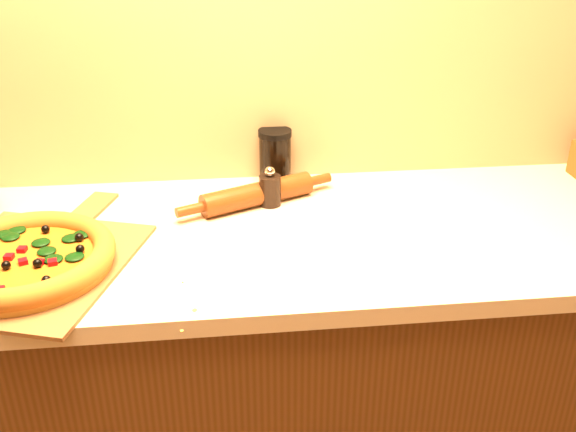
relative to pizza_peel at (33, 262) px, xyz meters
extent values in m
plane|color=#9E8460|center=(0.45, 0.42, 0.45)|extent=(4.00, 0.00, 4.00)
cube|color=#4D2D10|center=(0.45, 0.10, -0.47)|extent=(2.80, 0.65, 0.86)
cube|color=#BDAC94|center=(0.45, 0.10, -0.02)|extent=(2.84, 0.68, 0.04)
cube|color=brown|center=(-0.01, -0.02, 0.00)|extent=(0.51, 0.54, 0.01)
cube|color=brown|center=(0.08, 0.25, 0.00)|extent=(0.12, 0.19, 0.01)
cylinder|color=gold|center=(-0.01, -0.04, 0.01)|extent=(0.35, 0.35, 0.02)
cylinder|color=orange|center=(-0.01, -0.04, 0.03)|extent=(0.29, 0.29, 0.01)
torus|color=#99451B|center=(-0.01, -0.04, 0.03)|extent=(0.37, 0.37, 0.05)
ellipsoid|color=black|center=(0.05, 0.00, 0.04)|extent=(0.04, 0.04, 0.01)
cube|color=#9A050F|center=(0.02, -0.09, 0.04)|extent=(0.02, 0.02, 0.01)
cylinder|color=black|center=(0.13, -0.08, 0.00)|extent=(0.03, 0.03, 0.01)
cylinder|color=black|center=(0.52, 0.24, 0.03)|extent=(0.05, 0.05, 0.08)
sphere|color=silver|center=(0.52, 0.24, 0.09)|extent=(0.03, 0.03, 0.03)
cylinder|color=#56220E|center=(0.49, 0.24, 0.03)|extent=(0.29, 0.17, 0.06)
cylinder|color=#56220E|center=(0.66, 0.31, 0.03)|extent=(0.07, 0.05, 0.02)
cylinder|color=#56220E|center=(0.33, 0.17, 0.03)|extent=(0.07, 0.05, 0.02)
cylinder|color=black|center=(0.55, 0.39, 0.06)|extent=(0.09, 0.09, 0.13)
cylinder|color=black|center=(0.55, 0.39, 0.13)|extent=(0.09, 0.09, 0.02)
camera|label=1|loc=(0.41, -1.23, 0.69)|focal=40.00mm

